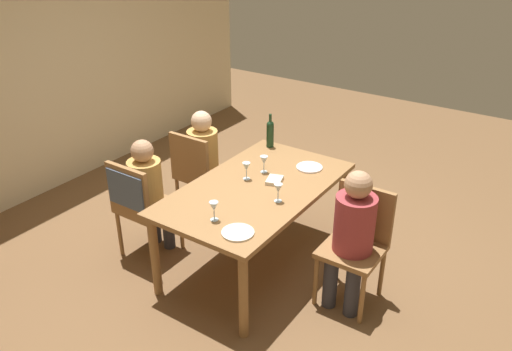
{
  "coord_description": "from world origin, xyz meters",
  "views": [
    {
      "loc": [
        -3.06,
        -2.06,
        2.73
      ],
      "look_at": [
        0.0,
        0.0,
        0.85
      ],
      "focal_mm": 36.2,
      "sensor_mm": 36.0,
      "label": 1
    }
  ],
  "objects_px": {
    "dining_table": "(256,196)",
    "wine_bottle_tall_green": "(270,133)",
    "person_man_guest": "(205,156)",
    "wine_glass_near_left": "(214,207)",
    "dinner_plate_host": "(309,167)",
    "chair_far_right": "(198,170)",
    "wine_glass_far": "(246,167)",
    "dinner_plate_guest_left": "(238,232)",
    "chair_near": "(357,237)",
    "person_woman_host": "(148,188)",
    "wine_glass_near_right": "(278,189)",
    "chair_far_left": "(136,199)",
    "wine_glass_centre": "(264,161)",
    "person_man_bearded": "(352,231)"
  },
  "relations": [
    {
      "from": "chair_far_left",
      "to": "wine_glass_centre",
      "type": "height_order",
      "value": "chair_far_left"
    },
    {
      "from": "wine_glass_far",
      "to": "wine_glass_near_left",
      "type": "bearing_deg",
      "value": -164.9
    },
    {
      "from": "chair_near",
      "to": "wine_bottle_tall_green",
      "type": "bearing_deg",
      "value": -28.39
    },
    {
      "from": "wine_glass_near_right",
      "to": "wine_glass_far",
      "type": "distance_m",
      "value": 0.45
    },
    {
      "from": "wine_glass_centre",
      "to": "chair_far_right",
      "type": "bearing_deg",
      "value": 87.13
    },
    {
      "from": "person_woman_host",
      "to": "dinner_plate_guest_left",
      "type": "relative_size",
      "value": 4.71
    },
    {
      "from": "person_man_guest",
      "to": "dinner_plate_guest_left",
      "type": "distance_m",
      "value": 1.56
    },
    {
      "from": "wine_bottle_tall_green",
      "to": "wine_glass_near_left",
      "type": "height_order",
      "value": "wine_bottle_tall_green"
    },
    {
      "from": "dinner_plate_guest_left",
      "to": "person_woman_host",
      "type": "bearing_deg",
      "value": 76.14
    },
    {
      "from": "chair_far_right",
      "to": "wine_glass_near_right",
      "type": "bearing_deg",
      "value": -19.21
    },
    {
      "from": "chair_far_right",
      "to": "wine_glass_near_left",
      "type": "height_order",
      "value": "chair_far_right"
    },
    {
      "from": "chair_far_left",
      "to": "person_woman_host",
      "type": "xyz_separation_m",
      "value": [
        0.15,
        -0.0,
        0.04
      ]
    },
    {
      "from": "chair_far_left",
      "to": "wine_glass_near_right",
      "type": "relative_size",
      "value": 6.17
    },
    {
      "from": "chair_far_left",
      "to": "dinner_plate_guest_left",
      "type": "bearing_deg",
      "value": -6.68
    },
    {
      "from": "chair_far_left",
      "to": "dinner_plate_guest_left",
      "type": "height_order",
      "value": "chair_far_left"
    },
    {
      "from": "chair_near",
      "to": "person_woman_host",
      "type": "xyz_separation_m",
      "value": [
        -0.44,
        1.74,
        0.1
      ]
    },
    {
      "from": "person_woman_host",
      "to": "wine_glass_near_right",
      "type": "xyz_separation_m",
      "value": [
        0.25,
        -1.14,
        0.22
      ]
    },
    {
      "from": "person_woman_host",
      "to": "chair_far_right",
      "type": "bearing_deg",
      "value": 90.0
    },
    {
      "from": "chair_near",
      "to": "dinner_plate_guest_left",
      "type": "distance_m",
      "value": 0.96
    },
    {
      "from": "chair_far_left",
      "to": "chair_near",
      "type": "bearing_deg",
      "value": 18.81
    },
    {
      "from": "wine_glass_far",
      "to": "person_man_bearded",
      "type": "bearing_deg",
      "value": -95.28
    },
    {
      "from": "wine_glass_centre",
      "to": "wine_glass_far",
      "type": "distance_m",
      "value": 0.19
    },
    {
      "from": "chair_near",
      "to": "dinner_plate_guest_left",
      "type": "bearing_deg",
      "value": 50.99
    },
    {
      "from": "dining_table",
      "to": "person_man_guest",
      "type": "relative_size",
      "value": 1.54
    },
    {
      "from": "dining_table",
      "to": "chair_near",
      "type": "bearing_deg",
      "value": -84.28
    },
    {
      "from": "person_woman_host",
      "to": "person_man_guest",
      "type": "xyz_separation_m",
      "value": [
        0.76,
        0.0,
        0.01
      ]
    },
    {
      "from": "wine_glass_centre",
      "to": "dinner_plate_guest_left",
      "type": "height_order",
      "value": "wine_glass_centre"
    },
    {
      "from": "wine_bottle_tall_green",
      "to": "chair_far_left",
      "type": "bearing_deg",
      "value": 156.95
    },
    {
      "from": "person_man_bearded",
      "to": "wine_glass_near_right",
      "type": "relative_size",
      "value": 7.56
    },
    {
      "from": "person_woman_host",
      "to": "dinner_plate_host",
      "type": "height_order",
      "value": "person_woman_host"
    },
    {
      "from": "chair_far_left",
      "to": "person_man_bearded",
      "type": "distance_m",
      "value": 1.81
    },
    {
      "from": "person_woman_host",
      "to": "wine_glass_centre",
      "type": "xyz_separation_m",
      "value": [
        0.61,
        -0.78,
        0.22
      ]
    },
    {
      "from": "dining_table",
      "to": "chair_far_right",
      "type": "distance_m",
      "value": 0.93
    },
    {
      "from": "person_man_bearded",
      "to": "wine_bottle_tall_green",
      "type": "distance_m",
      "value": 1.45
    },
    {
      "from": "wine_glass_far",
      "to": "dinner_plate_guest_left",
      "type": "relative_size",
      "value": 0.65
    },
    {
      "from": "dining_table",
      "to": "wine_bottle_tall_green",
      "type": "relative_size",
      "value": 5.2
    },
    {
      "from": "dining_table",
      "to": "chair_far_left",
      "type": "xyz_separation_m",
      "value": [
        -0.51,
        0.87,
        -0.07
      ]
    },
    {
      "from": "chair_near",
      "to": "person_woman_host",
      "type": "bearing_deg",
      "value": 14.3
    },
    {
      "from": "wine_glass_near_left",
      "to": "wine_glass_centre",
      "type": "height_order",
      "value": "same"
    },
    {
      "from": "chair_far_right",
      "to": "wine_glass_near_left",
      "type": "xyz_separation_m",
      "value": [
        -0.89,
        -0.91,
        0.32
      ]
    },
    {
      "from": "wine_glass_centre",
      "to": "wine_glass_near_left",
      "type": "bearing_deg",
      "value": -171.45
    },
    {
      "from": "chair_far_left",
      "to": "wine_glass_far",
      "type": "relative_size",
      "value": 6.17
    },
    {
      "from": "wine_bottle_tall_green",
      "to": "dinner_plate_guest_left",
      "type": "xyz_separation_m",
      "value": [
        -1.38,
        -0.62,
        -0.13
      ]
    },
    {
      "from": "chair_far_left",
      "to": "wine_glass_far",
      "type": "bearing_deg",
      "value": 38.21
    },
    {
      "from": "wine_glass_near_right",
      "to": "person_woman_host",
      "type": "bearing_deg",
      "value": 102.46
    },
    {
      "from": "dining_table",
      "to": "chair_far_left",
      "type": "bearing_deg",
      "value": 120.17
    },
    {
      "from": "person_woman_host",
      "to": "wine_bottle_tall_green",
      "type": "bearing_deg",
      "value": 64.2
    },
    {
      "from": "chair_far_right",
      "to": "person_woman_host",
      "type": "height_order",
      "value": "person_woman_host"
    },
    {
      "from": "wine_glass_near_left",
      "to": "dinner_plate_host",
      "type": "bearing_deg",
      "value": -7.92
    },
    {
      "from": "chair_far_left",
      "to": "person_woman_host",
      "type": "distance_m",
      "value": 0.15
    }
  ]
}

